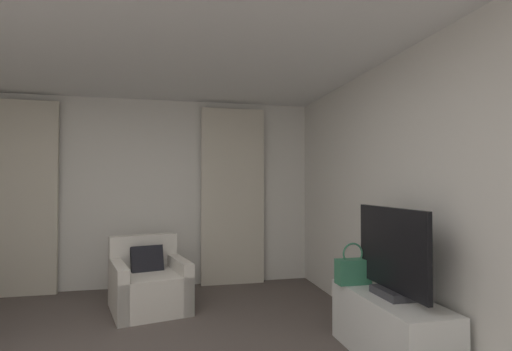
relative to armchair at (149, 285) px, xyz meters
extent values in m
cube|color=silver|center=(-0.26, 1.02, 1.03)|extent=(5.12, 0.06, 2.60)
cube|color=silver|center=(2.27, -2.01, 1.03)|extent=(0.06, 6.12, 2.60)
cube|color=beige|center=(-1.64, 0.89, 0.98)|extent=(0.90, 0.06, 2.50)
cube|color=beige|center=(1.11, 0.89, 0.98)|extent=(0.90, 0.06, 2.50)
cube|color=silver|center=(0.01, -0.04, -0.06)|extent=(0.97, 1.03, 0.42)
cube|color=silver|center=(-0.08, 0.32, 0.34)|extent=(0.80, 0.33, 0.38)
cube|color=silver|center=(0.33, 0.04, 0.01)|extent=(0.33, 0.87, 0.56)
cube|color=silver|center=(-0.32, -0.12, 0.01)|extent=(0.33, 0.87, 0.56)
cube|color=black|center=(-0.02, 0.09, 0.25)|extent=(0.40, 0.28, 0.37)
cube|color=white|center=(1.96, -1.76, -0.01)|extent=(0.46, 1.20, 0.53)
cube|color=#333338|center=(1.96, -1.80, 0.28)|extent=(0.20, 0.36, 0.06)
cube|color=black|center=(1.96, -1.80, 0.64)|extent=(0.04, 0.94, 0.65)
cube|color=#387F5B|center=(1.84, -1.36, 0.36)|extent=(0.30, 0.14, 0.22)
torus|color=#387F5B|center=(1.84, -1.36, 0.52)|extent=(0.20, 0.02, 0.20)
camera|label=1|loc=(0.22, -4.59, 1.15)|focal=27.24mm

